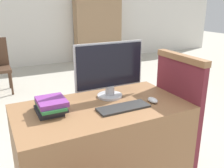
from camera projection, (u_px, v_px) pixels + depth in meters
name	position (u px, v px, depth m)	size (l,w,h in m)	color
wall_back	(16.00, 8.00, 5.75)	(12.00, 0.06, 2.80)	silver
desk	(102.00, 149.00, 2.06)	(1.33, 0.73, 0.77)	#8C603D
carrel_divider	(176.00, 116.00, 2.22)	(0.07, 0.56, 1.13)	maroon
monitor	(110.00, 70.00, 2.05)	(0.60, 0.21, 0.46)	#B7B7BC
keyboard	(123.00, 107.00, 1.89)	(0.41, 0.15, 0.02)	#2D2D2D
mouse	(153.00, 100.00, 2.00)	(0.06, 0.11, 0.04)	silver
book_stack	(51.00, 106.00, 1.81)	(0.21, 0.29, 0.11)	#232328
bookshelf_far	(98.00, 29.00, 6.55)	(1.24, 0.32, 1.69)	#9E7A56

